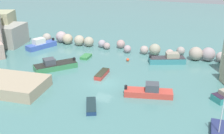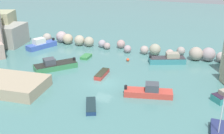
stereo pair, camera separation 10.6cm
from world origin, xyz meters
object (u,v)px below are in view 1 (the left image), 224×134
(channel_buoy, at_px, (128,60))
(moored_boat_8, at_px, (91,106))
(moored_boat_2, at_px, (102,74))
(moored_boat_3, at_px, (41,45))
(moored_boat_7, at_px, (168,59))
(moored_boat_5, at_px, (55,65))
(moored_boat_9, at_px, (86,57))
(moored_boat_0, at_px, (149,92))
(stone_dock, at_px, (12,85))

(channel_buoy, height_order, moored_boat_8, channel_buoy)
(channel_buoy, distance_m, moored_boat_2, 7.72)
(moored_boat_3, bearing_deg, moored_boat_7, 113.85)
(moored_boat_5, height_order, moored_boat_9, moored_boat_5)
(moored_boat_0, distance_m, moored_boat_2, 9.13)
(channel_buoy, xyz_separation_m, moored_boat_0, (6.43, -11.37, 0.34))
(channel_buoy, bearing_deg, moored_boat_2, -103.76)
(moored_boat_0, distance_m, moored_boat_5, 17.04)
(moored_boat_3, relative_size, moored_boat_7, 0.99)
(moored_boat_8, bearing_deg, moored_boat_7, 136.83)
(moored_boat_5, bearing_deg, moored_boat_7, 160.29)
(moored_boat_0, xyz_separation_m, moored_boat_3, (-24.93, 12.49, 0.13))
(moored_boat_0, bearing_deg, channel_buoy, 106.91)
(stone_dock, height_order, moored_boat_5, moored_boat_5)
(moored_boat_3, height_order, moored_boat_5, moored_boat_3)
(moored_boat_7, bearing_deg, moored_boat_5, -173.35)
(moored_boat_2, xyz_separation_m, moored_boat_8, (2.38, -9.35, -0.06))
(stone_dock, relative_size, moored_boat_5, 1.34)
(stone_dock, xyz_separation_m, moored_boat_5, (1.41, 8.72, -0.18))
(moored_boat_0, relative_size, moored_boat_2, 1.73)
(stone_dock, distance_m, channel_buoy, 19.92)
(stone_dock, height_order, channel_buoy, stone_dock)
(moored_boat_2, bearing_deg, moored_boat_0, 63.91)
(moored_boat_0, relative_size, moored_boat_9, 2.64)
(channel_buoy, height_order, moored_boat_9, channel_buoy)
(moored_boat_0, distance_m, moored_boat_9, 17.45)
(moored_boat_3, xyz_separation_m, moored_boat_9, (10.90, -2.12, -0.50))
(channel_buoy, height_order, moored_boat_0, moored_boat_0)
(moored_boat_7, bearing_deg, moored_boat_0, -112.93)
(stone_dock, height_order, moored_boat_9, stone_dock)
(stone_dock, distance_m, moored_boat_9, 15.72)
(channel_buoy, xyz_separation_m, moored_boat_7, (6.71, 1.62, 0.39))
(stone_dock, height_order, moored_boat_8, stone_dock)
(moored_boat_5, bearing_deg, moored_boat_3, -94.01)
(stone_dock, bearing_deg, moored_boat_3, 111.79)
(moored_boat_3, relative_size, moored_boat_5, 0.96)
(channel_buoy, relative_size, moored_boat_0, 0.08)
(channel_buoy, xyz_separation_m, moored_boat_9, (-7.60, -1.00, -0.04))
(channel_buoy, distance_m, moored_boat_5, 12.63)
(moored_boat_7, bearing_deg, moored_boat_3, 159.41)
(moored_boat_5, relative_size, moored_boat_8, 1.71)
(moored_boat_3, distance_m, moored_boat_7, 25.21)
(moored_boat_9, bearing_deg, channel_buoy, -84.10)
(moored_boat_0, bearing_deg, moored_boat_2, 142.33)
(moored_boat_2, height_order, moored_boat_9, moored_boat_2)
(moored_boat_2, bearing_deg, moored_boat_8, 13.27)
(moored_boat_0, distance_m, moored_boat_8, 8.05)
(moored_boat_0, height_order, moored_boat_7, moored_boat_0)
(moored_boat_3, height_order, moored_boat_9, moored_boat_3)
(moored_boat_3, bearing_deg, stone_dock, 44.50)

